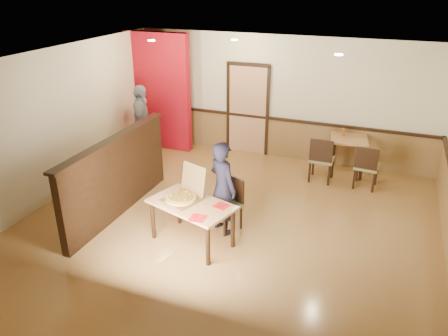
# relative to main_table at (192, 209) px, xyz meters

# --- Properties ---
(floor) EXTENTS (7.00, 7.00, 0.00)m
(floor) POSITION_rel_main_table_xyz_m (0.36, 0.60, -0.61)
(floor) COLOR #A3773F
(floor) RESTS_ON ground
(ceiling) EXTENTS (7.00, 7.00, 0.00)m
(ceiling) POSITION_rel_main_table_xyz_m (0.36, 0.60, 2.19)
(ceiling) COLOR black
(ceiling) RESTS_ON wall_back
(wall_back) EXTENTS (7.00, 0.00, 7.00)m
(wall_back) POSITION_rel_main_table_xyz_m (0.36, 4.10, 0.79)
(wall_back) COLOR beige
(wall_back) RESTS_ON floor
(wall_left) EXTENTS (0.00, 7.00, 7.00)m
(wall_left) POSITION_rel_main_table_xyz_m (-3.14, 0.60, 0.79)
(wall_left) COLOR beige
(wall_left) RESTS_ON floor
(wainscot_back) EXTENTS (7.00, 0.04, 0.90)m
(wainscot_back) POSITION_rel_main_table_xyz_m (0.36, 4.07, -0.16)
(wainscot_back) COLOR olive
(wainscot_back) RESTS_ON floor
(chair_rail_back) EXTENTS (7.00, 0.06, 0.06)m
(chair_rail_back) POSITION_rel_main_table_xyz_m (0.36, 4.05, 0.31)
(chair_rail_back) COLOR black
(chair_rail_back) RESTS_ON wall_back
(back_door) EXTENTS (0.90, 0.06, 2.10)m
(back_door) POSITION_rel_main_table_xyz_m (-0.44, 4.06, 0.44)
(back_door) COLOR tan
(back_door) RESTS_ON wall_back
(booth_partition) EXTENTS (0.20, 3.10, 1.44)m
(booth_partition) POSITION_rel_main_table_xyz_m (-1.64, 0.40, 0.13)
(booth_partition) COLOR black
(booth_partition) RESTS_ON floor
(red_accent_panel) EXTENTS (1.60, 0.20, 2.78)m
(red_accent_panel) POSITION_rel_main_table_xyz_m (-2.54, 3.60, 0.79)
(red_accent_panel) COLOR #9F0B18
(red_accent_panel) RESTS_ON floor
(spot_a) EXTENTS (0.14, 0.14, 0.02)m
(spot_a) POSITION_rel_main_table_xyz_m (-1.94, 2.40, 2.17)
(spot_a) COLOR #FFEAB2
(spot_a) RESTS_ON ceiling
(spot_b) EXTENTS (0.14, 0.14, 0.02)m
(spot_b) POSITION_rel_main_table_xyz_m (-0.44, 3.10, 2.17)
(spot_b) COLOR #FFEAB2
(spot_b) RESTS_ON ceiling
(spot_c) EXTENTS (0.14, 0.14, 0.02)m
(spot_c) POSITION_rel_main_table_xyz_m (1.76, 2.10, 2.17)
(spot_c) COLOR #FFEAB2
(spot_c) RESTS_ON ceiling
(main_table) EXTENTS (1.50, 1.12, 0.72)m
(main_table) POSITION_rel_main_table_xyz_m (0.00, 0.00, 0.00)
(main_table) COLOR tan
(main_table) RESTS_ON floor
(diner_chair) EXTENTS (0.60, 0.60, 0.90)m
(diner_chair) POSITION_rel_main_table_xyz_m (0.37, 0.66, -0.11)
(diner_chair) COLOR olive
(diner_chair) RESTS_ON floor
(side_chair_left) EXTENTS (0.48, 0.48, 0.98)m
(side_chair_left) POSITION_rel_main_table_xyz_m (1.52, 3.03, -0.08)
(side_chair_left) COLOR olive
(side_chair_left) RESTS_ON floor
(side_chair_right) EXTENTS (0.49, 0.49, 0.92)m
(side_chair_right) POSITION_rel_main_table_xyz_m (2.41, 3.04, -0.10)
(side_chair_right) COLOR olive
(side_chair_right) RESTS_ON floor
(side_table) EXTENTS (0.86, 0.86, 0.81)m
(side_table) POSITION_rel_main_table_xyz_m (1.97, 3.65, 0.02)
(side_table) COLOR tan
(side_table) RESTS_ON floor
(diner) EXTENTS (0.70, 0.63, 1.60)m
(diner) POSITION_rel_main_table_xyz_m (0.32, 0.52, 0.19)
(diner) COLOR black
(diner) RESTS_ON floor
(passerby) EXTENTS (0.77, 1.11, 1.74)m
(passerby) POSITION_rel_main_table_xyz_m (-2.57, 2.79, 0.26)
(passerby) COLOR gray
(passerby) RESTS_ON floor
(pizza_box) EXTENTS (0.66, 0.72, 0.52)m
(pizza_box) POSITION_rel_main_table_xyz_m (-0.17, 0.06, 0.17)
(pizza_box) COLOR brown
(pizza_box) RESTS_ON main_table
(pizza) EXTENTS (0.61, 0.61, 0.03)m
(pizza) POSITION_rel_main_table_xyz_m (-0.19, 0.01, 0.16)
(pizza) COLOR gold
(pizza) RESTS_ON pizza_box
(napkin_near) EXTENTS (0.24, 0.24, 0.01)m
(napkin_near) POSITION_rel_main_table_xyz_m (0.28, -0.38, 0.11)
(napkin_near) COLOR red
(napkin_near) RESTS_ON main_table
(napkin_far) EXTENTS (0.26, 0.26, 0.01)m
(napkin_far) POSITION_rel_main_table_xyz_m (0.47, 0.09, 0.11)
(napkin_far) COLOR red
(napkin_far) RESTS_ON main_table
(condiment) EXTENTS (0.06, 0.06, 0.16)m
(condiment) POSITION_rel_main_table_xyz_m (1.82, 3.75, 0.29)
(condiment) COLOR #93511A
(condiment) RESTS_ON side_table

